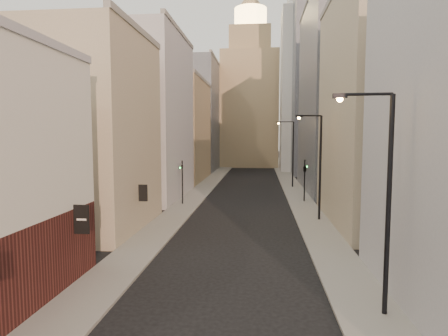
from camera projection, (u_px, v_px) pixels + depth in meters
The scene contains 16 objects.
sidewalk_left at pixel (209, 184), 59.83m from camera, with size 3.00×140.00×0.15m, color gray.
sidewalk_right at pixel (291, 185), 58.58m from camera, with size 3.00×140.00×0.15m, color gray.
left_bldg_beige at pixel (94, 133), 30.91m from camera, with size 8.00×12.00×16.00m, color tan.
left_bldg_grey at pixel (150, 118), 46.59m from camera, with size 8.00×16.00×20.00m, color #A4A3A9.
left_bldg_tan at pixel (181, 131), 64.57m from camera, with size 8.00×18.00×17.00m, color tan.
left_bldg_wingrid at pixel (199, 117), 84.09m from camera, with size 8.00×20.00×24.00m, color gray.
right_bldg_beige at pixel (380, 110), 32.39m from camera, with size 8.00×16.00×20.00m, color tan.
right_bldg_wingrid at pixel (335, 98), 51.95m from camera, with size 8.00×20.00×26.00m, color gray.
highrise at pixel (340, 49), 78.02m from camera, with size 21.00×23.00×51.20m.
clock_tower at pixel (250, 96), 94.43m from camera, with size 14.00×14.00×44.90m.
white_tower at pixel (300, 84), 79.41m from camera, with size 8.00×8.00×41.50m.
streetlamp_near at pixel (383, 191), 15.77m from camera, with size 2.52×0.27×9.62m.
streetlamp_mid at pixel (318, 161), 33.79m from camera, with size 2.46×0.92×9.64m.
streetlamp_far at pixel (291, 150), 55.46m from camera, with size 2.59×0.46×9.87m.
traffic_light_left at pixel (182, 173), 41.80m from camera, with size 0.60×0.54×5.00m.
traffic_light_right at pixel (305, 170), 43.49m from camera, with size 0.67×0.67×5.00m.
Camera 1 is at (1.70, -3.86, 7.87)m, focal length 30.00 mm.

